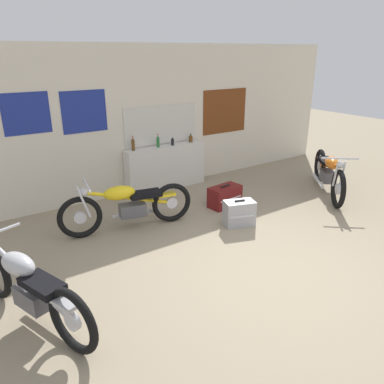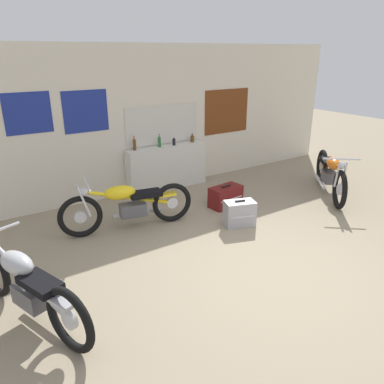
% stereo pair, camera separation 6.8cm
% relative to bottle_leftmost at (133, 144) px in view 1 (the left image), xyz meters
% --- Properties ---
extents(ground_plane, '(24.00, 24.00, 0.00)m').
position_rel_bottle_leftmost_xyz_m(ground_plane, '(0.20, -3.52, -1.01)').
color(ground_plane, gray).
extents(wall_back, '(10.00, 0.07, 2.80)m').
position_rel_bottle_leftmost_xyz_m(wall_back, '(0.21, 0.15, 0.39)').
color(wall_back, beige).
rests_on(wall_back, ground_plane).
extents(sill_counter, '(1.72, 0.28, 0.89)m').
position_rel_bottle_leftmost_xyz_m(sill_counter, '(0.68, -0.03, -0.57)').
color(sill_counter, silver).
rests_on(sill_counter, ground_plane).
extents(bottle_leftmost, '(0.06, 0.06, 0.28)m').
position_rel_bottle_leftmost_xyz_m(bottle_leftmost, '(0.00, 0.00, 0.00)').
color(bottle_leftmost, '#5B3814').
rests_on(bottle_leftmost, sill_counter).
extents(bottle_left_center, '(0.06, 0.06, 0.26)m').
position_rel_bottle_leftmost_xyz_m(bottle_left_center, '(0.52, -0.04, -0.01)').
color(bottle_left_center, '#23662D').
rests_on(bottle_left_center, sill_counter).
extents(bottle_center, '(0.06, 0.06, 0.18)m').
position_rel_bottle_leftmost_xyz_m(bottle_center, '(0.83, -0.06, -0.04)').
color(bottle_center, black).
rests_on(bottle_center, sill_counter).
extents(bottle_right_center, '(0.08, 0.08, 0.17)m').
position_rel_bottle_leftmost_xyz_m(bottle_right_center, '(1.30, -0.02, -0.05)').
color(bottle_right_center, '#5B3814').
rests_on(bottle_right_center, sill_counter).
extents(motorcycle_yellow, '(2.10, 0.67, 0.84)m').
position_rel_bottle_leftmost_xyz_m(motorcycle_yellow, '(-0.77, -1.33, -0.60)').
color(motorcycle_yellow, black).
rests_on(motorcycle_yellow, ground_plane).
extents(motorcycle_orange, '(1.44, 1.71, 0.89)m').
position_rel_bottle_leftmost_xyz_m(motorcycle_orange, '(3.17, -2.07, -0.58)').
color(motorcycle_orange, black).
rests_on(motorcycle_orange, ground_plane).
extents(motorcycle_silver, '(0.89, 2.01, 0.86)m').
position_rel_bottle_leftmost_xyz_m(motorcycle_silver, '(-2.54, -2.74, -0.59)').
color(motorcycle_silver, black).
rests_on(motorcycle_silver, ground_plane).
extents(hard_case_darkred, '(0.63, 0.38, 0.40)m').
position_rel_bottle_leftmost_xyz_m(hard_case_darkred, '(1.08, -1.45, -0.82)').
color(hard_case_darkred, maroon).
rests_on(hard_case_darkred, ground_plane).
extents(hard_case_silver, '(0.55, 0.42, 0.44)m').
position_rel_bottle_leftmost_xyz_m(hard_case_silver, '(0.77, -2.20, -0.81)').
color(hard_case_silver, '#9E9EA3').
rests_on(hard_case_silver, ground_plane).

